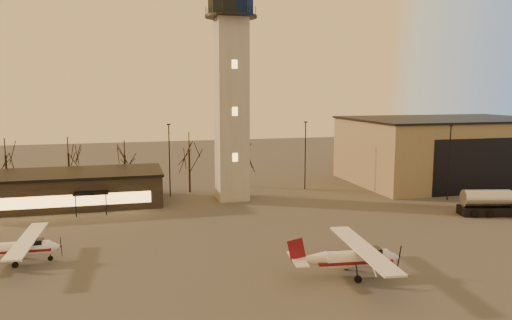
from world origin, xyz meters
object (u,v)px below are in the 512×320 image
Objects in this scene: terminal at (61,189)px; cessna_front at (358,262)px; fuel_truck at (495,205)px; cessna_rear at (23,251)px; control_tower at (231,78)px; hangar at (446,150)px.

terminal reaches higher than cessna_front.
terminal reaches higher than fuel_truck.
terminal is at bearing 90.54° from cessna_rear.
fuel_truck is (28.34, -16.60, -15.10)m from control_tower.
fuel_truck is (24.58, 13.70, 0.06)m from cessna_front.
cessna_rear is at bearing -91.75° from terminal.
hangar is 22.31m from fuel_truck.
cessna_rear is at bearing -162.17° from fuel_truck.
terminal is 2.33× the size of cessna_rear.
cessna_rear is at bearing -157.69° from hangar.
control_tower reaches higher than cessna_rear.
hangar is 58.11m from terminal.
cessna_front is at bearing -51.43° from terminal.
fuel_truck is (51.01, 3.49, 0.20)m from cessna_rear.
control_tower reaches higher than hangar.
cessna_front is (25.75, -32.29, -1.00)m from terminal.
control_tower reaches higher than terminal.
cessna_front is 1.13× the size of cessna_rear.
hangar is 47.23m from cessna_front.
control_tower reaches higher than fuel_truck.
terminal is 41.31m from cessna_front.
control_tower is 33.94m from cessna_rear.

